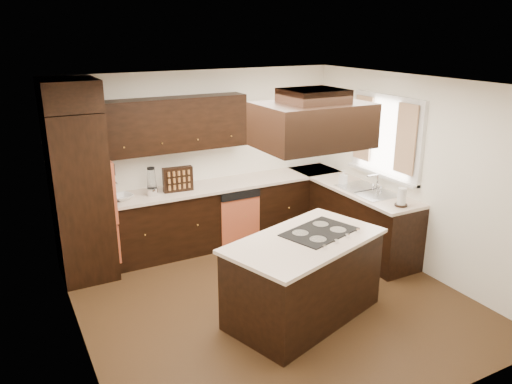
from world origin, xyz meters
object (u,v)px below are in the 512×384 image
oven_column (81,197)px  island (303,280)px  range_hood (312,125)px  spice_rack (178,179)px

oven_column → island: bearing=-48.2°
range_hood → spice_rack: bearing=104.4°
oven_column → range_hood: (1.88, -2.25, 1.10)m
island → oven_column: bearing=114.0°
spice_rack → island: bearing=-69.0°
oven_column → range_hood: range_hood is taller
range_hood → island: bearing=73.3°
oven_column → island: oven_column is taller
island → spice_rack: spice_rack is taller
oven_column → spice_rack: (1.28, 0.05, 0.03)m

